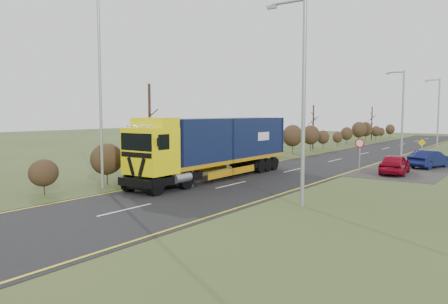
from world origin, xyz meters
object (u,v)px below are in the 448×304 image
at_px(lorry, 216,144).
at_px(car_blue_sedan, 430,159).
at_px(car_red_hatchback, 395,164).
at_px(streetlight_near, 301,93).
at_px(speed_sign, 360,149).

xyz_separation_m(lorry, car_blue_sedan, (9.94, 13.76, -1.55)).
relative_size(lorry, car_red_hatchback, 3.45).
bearing_deg(car_red_hatchback, car_blue_sedan, -109.78).
relative_size(lorry, car_blue_sedan, 3.48).
xyz_separation_m(car_red_hatchback, car_blue_sedan, (1.27, 5.03, -0.03)).
xyz_separation_m(streetlight_near, speed_sign, (-1.48, 12.63, -3.37)).
bearing_deg(car_blue_sedan, car_red_hatchback, 93.30).
bearing_deg(car_blue_sedan, streetlight_near, 101.00).
bearing_deg(car_blue_sedan, lorry, 71.66).
xyz_separation_m(lorry, speed_sign, (6.39, 8.29, -0.55)).
height_order(lorry, streetlight_near, streetlight_near).
bearing_deg(speed_sign, lorry, -127.64).
distance_m(lorry, speed_sign, 10.48).
bearing_deg(car_red_hatchback, speed_sign, 5.26).
relative_size(car_blue_sedan, speed_sign, 1.69).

